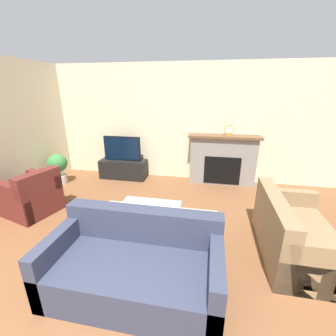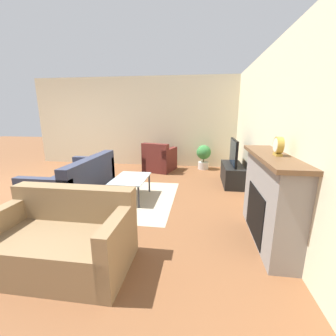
% 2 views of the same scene
% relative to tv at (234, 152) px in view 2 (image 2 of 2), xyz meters
% --- Properties ---
extents(ground_plane, '(20.00, 20.00, 0.00)m').
position_rel_tv_xyz_m(ground_plane, '(1.14, -4.57, -0.76)').
color(ground_plane, brown).
extents(wall_back, '(8.64, 0.06, 2.70)m').
position_rel_tv_xyz_m(wall_back, '(1.14, 0.33, 0.59)').
color(wall_back, beige).
rests_on(wall_back, ground_plane).
extents(wall_left, '(0.06, 7.87, 2.70)m').
position_rel_tv_xyz_m(wall_left, '(-1.71, -2.13, 0.59)').
color(wall_left, beige).
rests_on(wall_left, ground_plane).
extents(area_rug, '(2.13, 1.82, 0.00)m').
position_rel_tv_xyz_m(area_rug, '(1.24, -2.15, -0.76)').
color(area_rug, '#B7A88E').
rests_on(area_rug, ground_plane).
extents(fireplace, '(1.59, 0.39, 1.15)m').
position_rel_tv_xyz_m(fireplace, '(2.40, 0.13, -0.16)').
color(fireplace, gray).
rests_on(fireplace, ground_plane).
extents(tv_stand, '(1.15, 0.44, 0.46)m').
position_rel_tv_xyz_m(tv_stand, '(0.00, 0.00, -0.53)').
color(tv_stand, black).
rests_on(tv_stand, ground_plane).
extents(tv, '(0.91, 0.06, 0.59)m').
position_rel_tv_xyz_m(tv, '(0.00, 0.00, 0.00)').
color(tv, black).
rests_on(tv, tv_stand).
extents(couch_sectional, '(1.84, 0.94, 0.82)m').
position_rel_tv_xyz_m(couch_sectional, '(1.38, -3.13, -0.47)').
color(couch_sectional, '#33384C').
rests_on(couch_sectional, ground_plane).
extents(couch_loveseat, '(0.86, 1.44, 0.82)m').
position_rel_tv_xyz_m(couch_loveseat, '(3.26, -2.21, -0.46)').
color(couch_loveseat, '#8C704C').
rests_on(couch_loveseat, ground_plane).
extents(armchair_by_window, '(0.98, 0.95, 0.82)m').
position_rel_tv_xyz_m(armchair_by_window, '(-0.97, -1.92, -0.46)').
color(armchair_by_window, '#5B231E').
rests_on(armchair_by_window, ground_plane).
extents(coffee_table, '(0.93, 0.62, 0.42)m').
position_rel_tv_xyz_m(coffee_table, '(1.24, -2.08, -0.38)').
color(coffee_table, '#333338').
rests_on(coffee_table, ground_plane).
extents(potted_plant, '(0.42, 0.42, 0.72)m').
position_rel_tv_xyz_m(potted_plant, '(-1.33, -0.66, -0.33)').
color(potted_plant, beige).
rests_on(potted_plant, ground_plane).
extents(mantel_clock, '(0.20, 0.07, 0.23)m').
position_rel_tv_xyz_m(mantel_clock, '(2.48, 0.14, 0.51)').
color(mantel_clock, '#B79338').
rests_on(mantel_clock, fireplace).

